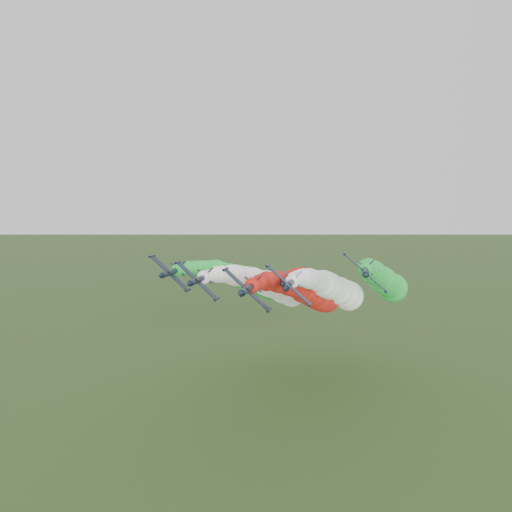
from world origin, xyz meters
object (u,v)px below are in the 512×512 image
(jet_inner_left, at_px, (270,286))
(jet_trail, at_px, (327,286))
(jet_outer_left, at_px, (248,280))
(jet_outer_right, at_px, (383,280))
(jet_lead, at_px, (309,292))
(jet_inner_right, at_px, (334,289))

(jet_inner_left, relative_size, jet_trail, 1.00)
(jet_outer_left, height_order, jet_outer_right, jet_outer_right)
(jet_lead, xyz_separation_m, jet_outer_left, (-20.33, 12.99, 0.96))
(jet_outer_right, bearing_deg, jet_outer_left, 179.54)
(jet_inner_right, bearing_deg, jet_outer_right, 22.90)
(jet_inner_right, relative_size, jet_trail, 1.00)
(jet_outer_right, distance_m, jet_trail, 20.17)
(jet_lead, distance_m, jet_trail, 23.28)
(jet_inner_left, bearing_deg, jet_outer_right, 9.04)
(jet_inner_right, height_order, jet_outer_right, jet_outer_right)
(jet_trail, bearing_deg, jet_outer_right, -31.21)
(jet_outer_left, xyz_separation_m, jet_outer_right, (41.01, -0.33, 1.20))
(jet_lead, relative_size, jet_outer_left, 1.00)
(jet_inner_right, bearing_deg, jet_lead, -134.69)
(jet_lead, relative_size, jet_inner_left, 1.00)
(jet_lead, relative_size, jet_inner_right, 0.99)
(jet_lead, xyz_separation_m, jet_inner_right, (6.66, 6.73, 0.02))
(jet_inner_left, distance_m, jet_outer_left, 9.89)
(jet_outer_right, relative_size, jet_trail, 1.00)
(jet_inner_right, relative_size, jet_outer_left, 1.01)
(jet_inner_left, relative_size, jet_inner_right, 1.00)
(jet_lead, bearing_deg, jet_outer_right, 31.46)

